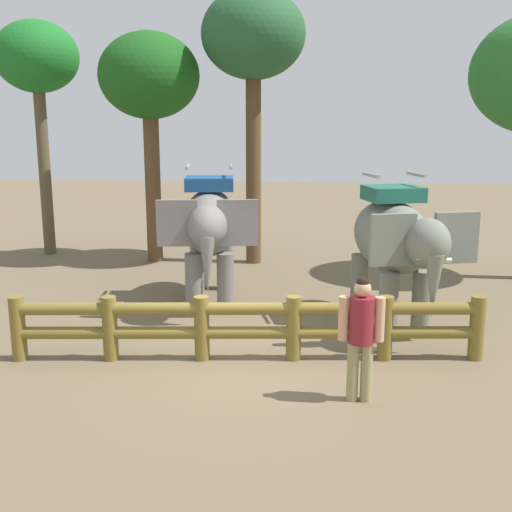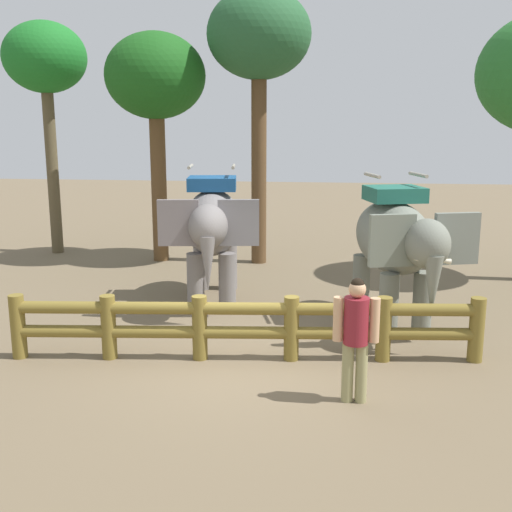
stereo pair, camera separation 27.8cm
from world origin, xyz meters
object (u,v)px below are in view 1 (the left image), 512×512
object	(u,v)px
elephant_center	(395,241)
tree_back_center	(37,62)
tree_far_right	(253,41)
log_fence	(248,324)
tree_deep_back	(149,81)
tourist_woman_in_black	(361,330)
elephant_near_left	(210,227)

from	to	relation	value
elephant_center	tree_back_center	world-z (taller)	tree_back_center
elephant_center	tree_far_right	xyz separation A→B (m)	(-3.12, 5.01, 4.15)
tree_back_center	tree_far_right	world-z (taller)	tree_far_right
tree_back_center	tree_far_right	xyz separation A→B (m)	(5.99, -0.61, 0.42)
log_fence	tree_far_right	bearing A→B (deg)	94.84
elephant_center	tree_deep_back	distance (m)	8.31
log_fence	tree_deep_back	bearing A→B (deg)	115.25
elephant_center	tourist_woman_in_black	xyz separation A→B (m)	(-0.84, -3.41, -0.58)
elephant_near_left	elephant_center	xyz separation A→B (m)	(3.66, -1.16, -0.02)
tourist_woman_in_black	tree_far_right	distance (m)	9.92
tourist_woman_in_black	tree_deep_back	size ratio (longest dim) A/B	0.29
tourist_woman_in_black	elephant_near_left	bearing A→B (deg)	121.64
tree_back_center	tree_deep_back	world-z (taller)	tree_back_center
log_fence	elephant_near_left	bearing A→B (deg)	109.45
tourist_woman_in_black	tree_back_center	size ratio (longest dim) A/B	0.27
log_fence	tree_far_right	world-z (taller)	tree_far_right
tree_far_right	tree_deep_back	distance (m)	2.88
tree_far_right	elephant_center	bearing A→B (deg)	-58.05
tourist_woman_in_black	tree_far_right	size ratio (longest dim) A/B	0.25
elephant_near_left	tree_back_center	size ratio (longest dim) A/B	0.53
elephant_center	tree_back_center	distance (m)	11.34
elephant_near_left	tree_back_center	xyz separation A→B (m)	(-5.46, 4.46, 3.71)
elephant_near_left	tree_back_center	bearing A→B (deg)	140.76
tourist_woman_in_black	tree_deep_back	bearing A→B (deg)	120.79
elephant_center	tree_far_right	bearing A→B (deg)	121.95
log_fence	tree_far_right	distance (m)	8.75
tree_deep_back	elephant_near_left	bearing A→B (deg)	-60.26
elephant_center	tourist_woman_in_black	distance (m)	3.56
log_fence	elephant_near_left	distance (m)	3.55
log_fence	elephant_near_left	xyz separation A→B (m)	(-1.13, 3.21, 1.01)
tree_far_right	tree_deep_back	xyz separation A→B (m)	(-2.71, -0.03, -0.96)
elephant_near_left	tree_far_right	distance (m)	5.67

